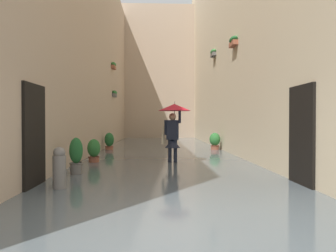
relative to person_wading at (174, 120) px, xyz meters
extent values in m
plane|color=#605B56|center=(0.28, -4.47, -1.48)|extent=(60.00, 60.00, 0.00)
cube|color=#515B60|center=(0.28, -4.47, -1.42)|extent=(6.37, 27.35, 0.11)
cube|color=beige|center=(-3.40, -4.47, 4.98)|extent=(1.80, 25.35, 12.92)
cube|color=black|center=(-2.48, 3.76, -0.38)|extent=(0.08, 1.10, 2.20)
cube|color=#66605B|center=(-2.40, -6.23, 3.41)|extent=(0.20, 0.70, 0.18)
ellipsoid|color=#387F3D|center=(-2.40, -6.23, 3.57)|extent=(0.28, 0.76, 0.24)
cube|color=#9E563D|center=(-2.40, -1.89, 2.93)|extent=(0.20, 0.70, 0.18)
ellipsoid|color=#23602D|center=(-2.40, -1.89, 3.09)|extent=(0.28, 0.76, 0.24)
cube|color=tan|center=(3.97, -4.47, 3.49)|extent=(1.80, 25.35, 9.94)
cube|color=black|center=(3.05, 3.74, -0.38)|extent=(0.08, 1.10, 2.20)
cube|color=#66605B|center=(2.97, -8.30, 1.46)|extent=(0.20, 0.70, 0.18)
ellipsoid|color=#2D7033|center=(2.97, -8.30, 1.62)|extent=(0.28, 0.76, 0.24)
cube|color=#9E563D|center=(2.97, -7.90, 3.01)|extent=(0.20, 0.70, 0.18)
ellipsoid|color=#2D7033|center=(2.97, -7.90, 3.17)|extent=(0.28, 0.76, 0.24)
cube|color=tan|center=(0.28, -16.05, 3.91)|extent=(9.17, 1.80, 10.77)
cube|color=black|center=(0.12, -0.02, -1.43)|extent=(0.14, 0.25, 0.10)
cylinder|color=#1E2333|center=(0.12, -0.02, -1.01)|extent=(0.14, 0.14, 0.75)
cube|color=black|center=(-0.06, 0.01, -1.43)|extent=(0.14, 0.25, 0.10)
cylinder|color=#1E2333|center=(-0.06, 0.01, -1.01)|extent=(0.14, 0.14, 0.75)
cube|color=#1E2333|center=(0.03, 0.00, -0.32)|extent=(0.41, 0.27, 0.63)
cone|color=#1E2333|center=(0.03, 0.00, -0.75)|extent=(0.57, 0.57, 0.28)
sphere|color=tan|center=(0.03, 0.00, 0.11)|extent=(0.23, 0.23, 0.23)
cylinder|color=#1E2333|center=(-0.20, 0.03, 0.12)|extent=(0.10, 0.10, 0.44)
cylinder|color=#1E2333|center=(0.26, -0.04, -0.24)|extent=(0.10, 0.10, 0.48)
cylinder|color=black|center=(-0.03, 0.00, 0.21)|extent=(0.02, 0.02, 0.41)
cone|color=red|center=(-0.03, 0.00, 0.41)|extent=(1.06, 1.06, 0.22)
cylinder|color=black|center=(-0.03, 0.00, 0.55)|extent=(0.01, 0.01, 0.08)
cube|color=beige|center=(0.34, -0.03, -0.61)|extent=(0.10, 0.29, 0.32)
torus|color=beige|center=(0.34, -0.03, -0.33)|extent=(0.06, 0.30, 0.30)
cylinder|color=brown|center=(-2.18, -4.50, -1.33)|extent=(0.38, 0.38, 0.30)
torus|color=brown|center=(-2.18, -4.50, -1.18)|extent=(0.41, 0.41, 0.04)
ellipsoid|color=#2D7033|center=(-2.18, -4.50, -0.88)|extent=(0.50, 0.50, 0.60)
cylinder|color=brown|center=(2.59, -0.16, -1.34)|extent=(0.34, 0.34, 0.28)
torus|color=brown|center=(2.59, -0.16, -1.20)|extent=(0.38, 0.38, 0.04)
ellipsoid|color=#2D7033|center=(2.59, -0.16, -0.91)|extent=(0.42, 0.42, 0.59)
cylinder|color=#66605B|center=(2.58, 2.22, -1.29)|extent=(0.29, 0.29, 0.38)
torus|color=#56524E|center=(2.58, 2.22, -1.10)|extent=(0.33, 0.33, 0.04)
ellipsoid|color=#23602D|center=(2.58, 2.22, -0.77)|extent=(0.33, 0.33, 0.65)
cylinder|color=#9E563D|center=(2.76, -4.73, -1.35)|extent=(0.37, 0.37, 0.26)
torus|color=brown|center=(2.76, -4.73, -1.22)|extent=(0.41, 0.41, 0.04)
ellipsoid|color=#23602D|center=(2.76, -4.73, -0.90)|extent=(0.43, 0.43, 0.65)
cylinder|color=slate|center=(2.47, 3.96, -1.10)|extent=(0.26, 0.26, 0.76)
sphere|color=slate|center=(2.47, 3.96, -0.66)|extent=(0.23, 0.23, 0.23)
camera|label=1|loc=(0.56, 10.34, -0.04)|focal=34.29mm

